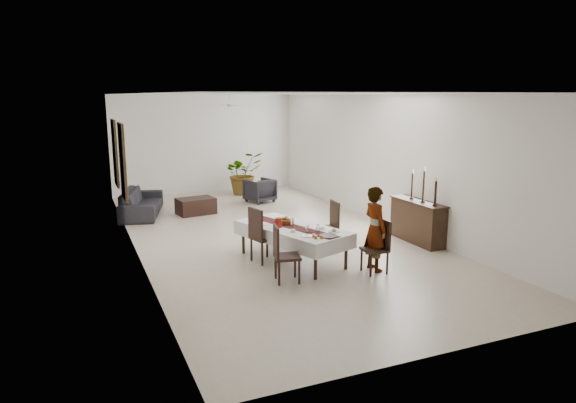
{
  "coord_description": "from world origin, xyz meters",
  "views": [
    {
      "loc": [
        -4.09,
        -10.66,
        3.17
      ],
      "look_at": [
        -0.1,
        -1.27,
        1.05
      ],
      "focal_mm": 32.0,
      "sensor_mm": 36.0,
      "label": 1
    }
  ],
  "objects_px": {
    "red_pitcher": "(279,223)",
    "dining_table_top": "(292,228)",
    "woman": "(375,229)",
    "sofa": "(142,202)",
    "sideboard_body": "(417,222)"
  },
  "relations": [
    {
      "from": "red_pitcher",
      "to": "dining_table_top",
      "type": "bearing_deg",
      "value": -11.68
    },
    {
      "from": "red_pitcher",
      "to": "woman",
      "type": "xyz_separation_m",
      "value": [
        1.45,
        -1.12,
        0.0
      ]
    },
    {
      "from": "red_pitcher",
      "to": "woman",
      "type": "bearing_deg",
      "value": -37.77
    },
    {
      "from": "red_pitcher",
      "to": "woman",
      "type": "relative_size",
      "value": 0.12
    },
    {
      "from": "dining_table_top",
      "to": "sofa",
      "type": "relative_size",
      "value": 0.94
    },
    {
      "from": "sofa",
      "to": "woman",
      "type": "bearing_deg",
      "value": -137.02
    },
    {
      "from": "dining_table_top",
      "to": "red_pitcher",
      "type": "bearing_deg",
      "value": 149.04
    },
    {
      "from": "red_pitcher",
      "to": "sideboard_body",
      "type": "xyz_separation_m",
      "value": [
        3.32,
        0.1,
        -0.34
      ]
    },
    {
      "from": "dining_table_top",
      "to": "woman",
      "type": "bearing_deg",
      "value": -61.23
    },
    {
      "from": "sideboard_body",
      "to": "sofa",
      "type": "bearing_deg",
      "value": 135.89
    },
    {
      "from": "sideboard_body",
      "to": "sofa",
      "type": "xyz_separation_m",
      "value": [
        -5.22,
        5.06,
        -0.11
      ]
    },
    {
      "from": "sideboard_body",
      "to": "sofa",
      "type": "height_order",
      "value": "sideboard_body"
    },
    {
      "from": "red_pitcher",
      "to": "woman",
      "type": "distance_m",
      "value": 1.83
    },
    {
      "from": "sofa",
      "to": "sideboard_body",
      "type": "bearing_deg",
      "value": -119.21
    },
    {
      "from": "sideboard_body",
      "to": "sofa",
      "type": "distance_m",
      "value": 7.27
    }
  ]
}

